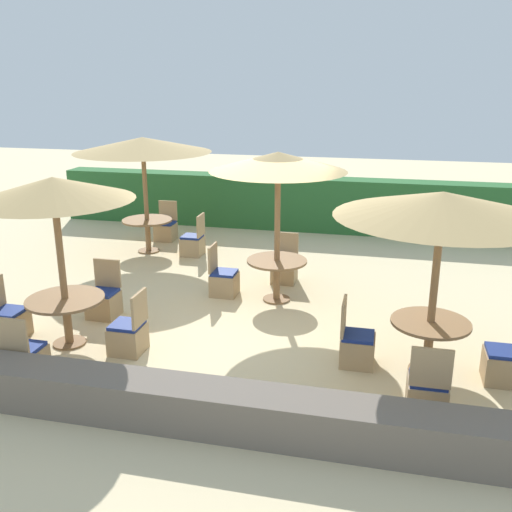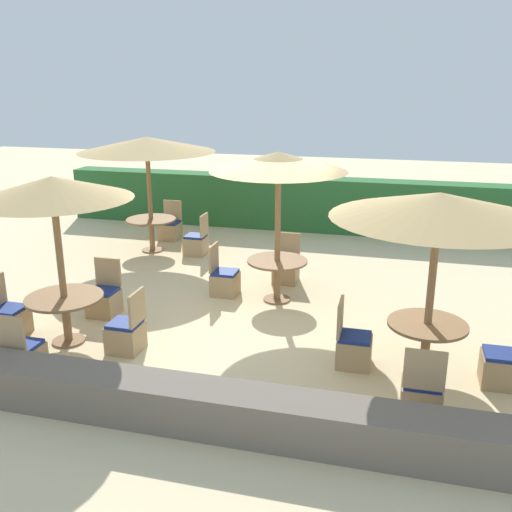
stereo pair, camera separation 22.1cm
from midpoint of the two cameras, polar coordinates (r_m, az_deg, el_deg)
name	(u,v)px [view 1 (the left image)]	position (r m, az deg, el deg)	size (l,w,h in m)	color
ground_plane	(248,319)	(9.39, -1.52, -6.32)	(40.00, 40.00, 0.00)	beige
hedge_row	(303,204)	(14.76, 4.32, 5.25)	(13.00, 0.70, 1.35)	#28602D
stone_border	(182,405)	(6.70, -8.35, -14.49)	(10.00, 0.56, 0.52)	#6B6056
parasol_center	(278,162)	(9.54, 1.55, 9.33)	(2.31, 2.31, 2.62)	olive
round_table_center	(277,269)	(9.97, 1.46, -1.27)	(1.05, 1.05, 0.75)	olive
patio_chair_center_north	(284,269)	(10.99, 2.28, -1.26)	(0.46, 0.46, 0.93)	tan
patio_chair_center_west	(223,281)	(10.34, -3.89, -2.51)	(0.46, 0.46, 0.93)	tan
parasol_back_left	(143,145)	(12.73, -11.77, 10.80)	(2.97, 2.97, 2.56)	olive
round_table_back_left	(147,226)	(13.05, -11.29, 2.96)	(1.11, 1.11, 0.75)	olive
patio_chair_back_left_north	(166,229)	(14.00, -9.45, 2.64)	(0.46, 0.46, 0.93)	tan
patio_chair_back_left_east	(193,244)	(12.71, -6.81, 1.24)	(0.46, 0.46, 0.93)	tan
parasol_front_left	(53,190)	(8.34, -20.34, 6.23)	(2.21, 2.21, 2.49)	olive
round_table_front_left	(66,307)	(8.82, -19.16, -4.88)	(1.12, 1.12, 0.72)	olive
patio_chair_front_left_north	(104,301)	(9.76, -15.60, -4.37)	(0.46, 0.46, 0.93)	tan
patio_chair_front_left_west	(9,321)	(9.48, -24.11, -5.98)	(0.46, 0.46, 0.93)	tan
patio_chair_front_left_east	(129,335)	(8.44, -13.35, -7.72)	(0.46, 0.46, 0.93)	tan
patio_chair_front_left_south	(25,360)	(8.18, -22.87, -9.55)	(0.46, 0.46, 0.93)	tan
parasol_front_right	(442,205)	(7.36, 17.32, 4.86)	(2.68, 2.68, 2.45)	olive
round_table_front_right	(430,332)	(7.89, 16.20, -7.36)	(1.04, 1.04, 0.73)	olive
patio_chair_front_right_east	(504,363)	(8.09, 22.82, -9.85)	(0.46, 0.46, 0.93)	tan
patio_chair_front_right_south	(427,393)	(7.10, 15.85, -13.05)	(0.46, 0.46, 0.93)	tan
patio_chair_front_right_west	(356,346)	(8.00, 9.21, -8.92)	(0.46, 0.46, 0.93)	tan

